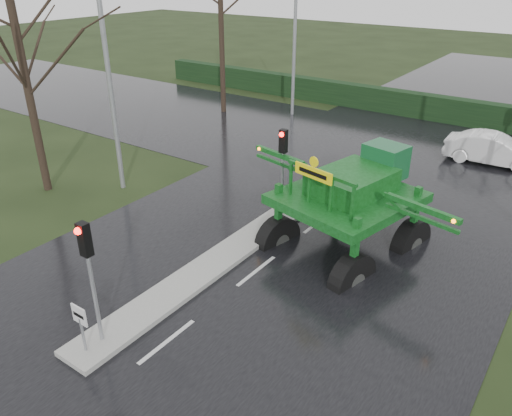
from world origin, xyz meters
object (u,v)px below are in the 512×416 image
Objects in this scene: street_light_left_near at (110,44)px; white_sedan at (490,164)px; keep_left_sign at (80,322)px; street_light_left_far at (300,15)px; crop_sprayer at (283,183)px; traffic_signal_mid at (283,155)px; traffic_signal_near at (88,258)px.

street_light_left_near is 2.27× the size of white_sedan.
white_sedan is (5.18, 19.66, -1.06)m from keep_left_sign.
keep_left_sign is 11.32m from street_light_left_near.
street_light_left_far is 1.25× the size of crop_sprayer.
white_sedan is (4.34, 11.94, -2.15)m from crop_sprayer.
crop_sprayer is (0.85, 7.72, 1.09)m from keep_left_sign.
street_light_left_far reaches higher than traffic_signal_mid.
white_sedan is (5.18, 19.16, -2.59)m from traffic_signal_near.
keep_left_sign is at bearing -90.00° from traffic_signal_near.
keep_left_sign is 0.17× the size of crop_sprayer.
traffic_signal_mid is at bearing 90.00° from traffic_signal_near.
street_light_left_near reaches higher than keep_left_sign.
street_light_left_near is 1.25× the size of crop_sprayer.
street_light_left_far is 13.61m from white_sedan.
traffic_signal_mid is at bearing 90.00° from keep_left_sign.
street_light_left_near is 14.00m from street_light_left_far.
crop_sprayer is 12.88m from white_sedan.
white_sedan is (12.08, 12.16, -5.99)m from street_light_left_near.
white_sedan is at bearing 64.07° from traffic_signal_mid.
street_light_left_near is at bearing -167.79° from traffic_signal_mid.
crop_sprayer reaches higher than keep_left_sign.
keep_left_sign is 1.61m from traffic_signal_near.
traffic_signal_near is 0.80× the size of white_sedan.
traffic_signal_mid is at bearing 136.13° from crop_sprayer.
traffic_signal_near and traffic_signal_mid have the same top height.
street_light_left_far is at bearing 77.92° from white_sedan.
crop_sprayer reaches higher than traffic_signal_mid.
traffic_signal_near reaches higher than keep_left_sign.
traffic_signal_near is 7.29m from crop_sprayer.
street_light_left_far reaches higher than crop_sprayer.
crop_sprayer is (7.74, -13.78, -3.84)m from street_light_left_far.
street_light_left_far is at bearing 131.88° from crop_sprayer.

